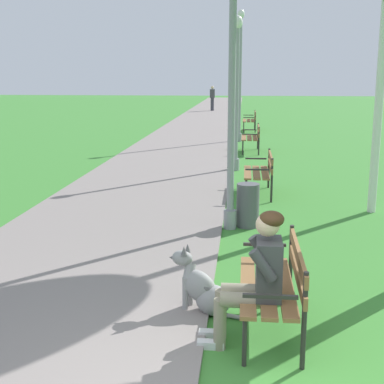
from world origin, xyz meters
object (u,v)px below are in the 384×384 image
object	(u,v)px
park_bench_furthest	(251,119)
person_seated_on_near_bench	(256,274)
park_bench_far	(253,136)
park_bench_mid	(261,170)
pedestrian_distant	(212,98)
lamp_post_near	(232,77)
park_bench_near	(277,279)
lamp_post_mid	(237,92)
lamp_post_far	(240,75)
dog_grey	(203,289)
litter_bin	(248,205)

from	to	relation	value
park_bench_furthest	person_seated_on_near_bench	size ratio (longest dim) A/B	1.20
park_bench_far	person_seated_on_near_bench	world-z (taller)	person_seated_on_near_bench
park_bench_mid	person_seated_on_near_bench	distance (m)	6.37
park_bench_furthest	pedestrian_distant	bearing A→B (deg)	100.83
park_bench_furthest	lamp_post_near	world-z (taller)	lamp_post_near
lamp_post_near	park_bench_furthest	bearing A→B (deg)	88.28
park_bench_near	lamp_post_mid	distance (m)	8.99
lamp_post_far	park_bench_mid	bearing A→B (deg)	-86.45
park_bench_furthest	dog_grey	world-z (taller)	park_bench_furthest
park_bench_far	person_seated_on_near_bench	bearing A→B (deg)	-90.57
park_bench_far	litter_bin	size ratio (longest dim) A/B	2.14
lamp_post_mid	lamp_post_near	bearing A→B (deg)	-89.85
park_bench_mid	park_bench_far	size ratio (longest dim) A/B	1.00
dog_grey	pedestrian_distant	world-z (taller)	pedestrian_distant
park_bench_near	lamp_post_mid	size ratio (longest dim) A/B	0.40
lamp_post_mid	litter_bin	bearing A→B (deg)	-86.80
pedestrian_distant	lamp_post_far	bearing A→B (deg)	-83.21
park_bench_mid	litter_bin	world-z (taller)	park_bench_mid
park_bench_near	park_bench_mid	distance (m)	6.05
lamp_post_mid	litter_bin	size ratio (longest dim) A/B	5.40
park_bench_mid	lamp_post_near	distance (m)	3.22
lamp_post_far	litter_bin	xyz separation A→B (m)	(0.28, -11.36, -2.03)
dog_grey	lamp_post_near	size ratio (longest dim) A/B	0.18
park_bench_far	lamp_post_far	size ratio (longest dim) A/B	0.33
park_bench_mid	lamp_post_far	world-z (taller)	lamp_post_far
park_bench_furthest	lamp_post_mid	world-z (taller)	lamp_post_mid
park_bench_mid	lamp_post_mid	xyz separation A→B (m)	(-0.57, 2.80, 1.45)
park_bench_mid	dog_grey	size ratio (longest dim) A/B	1.85
lamp_post_near	lamp_post_far	world-z (taller)	lamp_post_far
lamp_post_mid	person_seated_on_near_bench	bearing A→B (deg)	-87.85
litter_bin	pedestrian_distant	distance (m)	27.94
park_bench_mid	person_seated_on_near_bench	bearing A→B (deg)	-92.02
lamp_post_far	park_bench_near	bearing A→B (deg)	-87.94
person_seated_on_near_bench	dog_grey	xyz separation A→B (m)	(-0.51, 0.62, -0.42)
park_bench_near	lamp_post_far	distance (m)	15.10
person_seated_on_near_bench	lamp_post_far	world-z (taller)	lamp_post_far
park_bench_furthest	lamp_post_near	xyz separation A→B (m)	(-0.46, -15.33, 1.84)
park_bench_far	pedestrian_distant	size ratio (longest dim) A/B	0.91
park_bench_far	litter_bin	bearing A→B (deg)	-91.18
lamp_post_near	lamp_post_far	bearing A→B (deg)	90.00
park_bench_near	pedestrian_distant	world-z (taller)	pedestrian_distant
person_seated_on_near_bench	park_bench_near	bearing A→B (deg)	56.65
park_bench_near	lamp_post_mid	world-z (taller)	lamp_post_mid
dog_grey	litter_bin	size ratio (longest dim) A/B	1.16
pedestrian_distant	dog_grey	bearing A→B (deg)	-86.72
lamp_post_near	lamp_post_mid	bearing A→B (deg)	90.15
park_bench_furthest	pedestrian_distant	distance (m)	12.90
park_bench_near	pedestrian_distant	bearing A→B (deg)	94.55
park_bench_mid	park_bench_far	bearing A→B (deg)	90.91
park_bench_far	pedestrian_distant	xyz separation A→B (m)	(-2.42, 19.21, 0.33)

